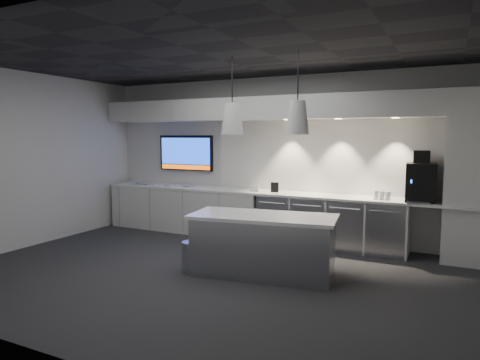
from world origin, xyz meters
The scene contains 27 objects.
floor centered at (0.00, 0.00, 0.00)m, with size 7.00×7.00×0.00m, color #28282A.
ceiling centered at (0.00, 0.00, 3.00)m, with size 7.00×7.00×0.00m, color black.
wall_back centered at (0.00, 2.50, 1.50)m, with size 7.00×7.00×0.00m, color silver.
wall_front centered at (0.00, -2.50, 1.50)m, with size 7.00×7.00×0.00m, color silver.
wall_left centered at (-3.50, 0.00, 1.50)m, with size 7.00×7.00×0.00m, color silver.
back_counter centered at (0.00, 2.17, 0.88)m, with size 6.80×0.65×0.04m, color white.
left_base_cabinets centered at (-1.75, 2.17, 0.43)m, with size 3.30×0.63×0.86m, color silver.
fridge_unit_a centered at (0.25, 2.17, 0.42)m, with size 0.60×0.61×0.85m, color #909298.
fridge_unit_b centered at (0.88, 2.17, 0.42)m, with size 0.60×0.61×0.85m, color #909298.
fridge_unit_c centered at (1.51, 2.17, 0.42)m, with size 0.60×0.61×0.85m, color #909298.
fridge_unit_d centered at (2.14, 2.17, 0.42)m, with size 0.60×0.61×0.85m, color #909298.
backsplash centered at (1.20, 2.48, 1.55)m, with size 4.60×0.03×1.30m, color silver.
soffit centered at (0.00, 2.20, 2.40)m, with size 6.90×0.60×0.40m, color silver.
column centered at (3.20, 2.20, 1.30)m, with size 0.55×0.55×2.60m, color silver.
wall_tv centered at (-1.90, 2.45, 1.56)m, with size 1.25×0.07×0.72m.
island centered at (0.74, 0.33, 0.42)m, with size 2.09×1.13×0.84m.
bin centered at (-0.22, 0.04, 0.21)m, with size 0.30×0.30×0.43m, color #909298.
coffee_machine centered at (2.60, 2.20, 1.23)m, with size 0.47×0.63×0.79m.
sign_black centered at (0.18, 2.16, 0.99)m, with size 0.14×0.02×0.18m, color black.
sign_white centered at (-0.19, 2.09, 0.97)m, with size 0.18×0.02×0.14m, color white.
cup_cluster centered at (2.05, 2.12, 0.97)m, with size 0.25×0.16×0.14m, color silver, non-canonical shape.
tray_a centered at (-2.82, 2.13, 0.91)m, with size 0.16×0.16×0.03m, color #979797.
tray_b centered at (-2.60, 2.09, 0.91)m, with size 0.16×0.16×0.03m, color #979797.
tray_c centered at (-2.08, 2.10, 0.91)m, with size 0.16×0.16×0.03m, color #979797.
tray_d centered at (-1.67, 2.16, 0.91)m, with size 0.16×0.16×0.03m, color #979797.
pendant_left centered at (0.27, 0.33, 2.15)m, with size 0.30×0.30×1.13m.
pendant_right centered at (1.22, 0.33, 2.15)m, with size 0.30×0.30×1.13m.
Camera 1 is at (3.01, -4.96, 1.93)m, focal length 32.00 mm.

